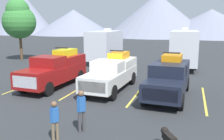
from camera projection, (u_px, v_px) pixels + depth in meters
ground_plane at (106, 92)px, 15.80m from camera, size 240.00×240.00×0.00m
pickup_truck_a at (55, 69)px, 17.06m from camera, size 2.36×5.99×2.63m
pickup_truck_b at (112, 72)px, 16.24m from camera, size 2.29×5.98×2.51m
pickup_truck_c at (169, 77)px, 14.64m from camera, size 2.39×5.81×2.56m
lot_stripe_a at (30, 84)px, 17.74m from camera, size 0.12×5.50×0.01m
lot_stripe_b at (80, 88)px, 16.56m from camera, size 0.12×5.50×0.01m
lot_stripe_c at (137, 93)px, 15.39m from camera, size 0.12×5.50×0.01m
lot_stripe_d at (204, 99)px, 14.21m from camera, size 0.12×5.50×0.01m
camper_trailer_a at (105, 45)px, 27.17m from camera, size 2.49×7.73×3.76m
camper_trailer_b at (184, 47)px, 23.76m from camera, size 2.54×7.68×3.90m
person_a at (81, 108)px, 9.80m from camera, size 0.32×0.32×1.72m
person_b at (55, 119)px, 8.95m from camera, size 0.29×0.29×1.57m
dog at (168, 136)px, 8.48m from camera, size 0.61×0.84×0.72m
tree_a at (19, 19)px, 28.29m from camera, size 3.78×3.78×7.08m
mountain_ridge at (214, 17)px, 79.07m from camera, size 154.56×44.05×15.84m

